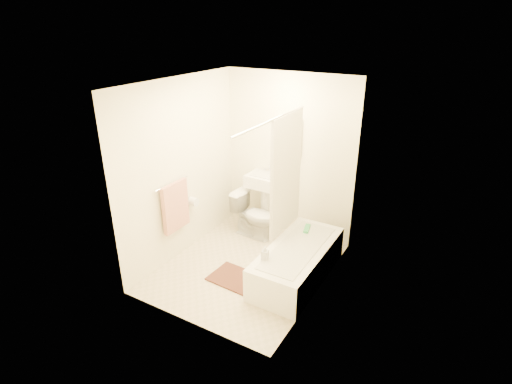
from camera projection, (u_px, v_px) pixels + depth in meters
The scene contains 17 objects.
floor at pixel (247, 267), 5.31m from camera, with size 2.40×2.40×0.00m, color beige.
ceiling at pixel (245, 82), 4.35m from camera, with size 2.40×2.40×0.00m, color white.
wall_back at pixel (289, 157), 5.78m from camera, with size 2.00×0.02×2.40m, color beige.
wall_left at pixel (181, 170), 5.29m from camera, with size 0.02×2.40×2.40m, color beige.
wall_right at pixel (324, 201), 4.37m from camera, with size 0.02×2.40×2.40m, color beige.
mirror at pixel (289, 137), 5.64m from camera, with size 0.40×0.03×0.55m, color white.
curtain_rod at pixel (273, 120), 4.45m from camera, with size 0.03×0.03×1.70m, color silver.
shower_curtain at pixel (286, 174), 5.08m from camera, with size 0.04×0.80×1.55m, color silver.
towel_bar at pixel (172, 183), 5.11m from camera, with size 0.02×0.02×0.60m, color silver.
towel at pixel (176, 206), 5.22m from camera, with size 0.06×0.45×0.66m, color #CC7266.
toilet_paper at pixel (194, 202), 5.55m from camera, with size 0.12×0.12×0.11m, color white.
toilet at pixel (254, 215), 5.97m from camera, with size 0.38×0.68×0.66m, color white.
sink at pixel (265, 200), 6.08m from camera, with size 0.51×0.41×1.00m, color white, non-canonical shape.
bathtub at pixel (297, 262), 5.03m from camera, with size 0.67×1.53×0.43m, color white, non-canonical shape.
bath_mat at pixel (235, 278), 5.07m from camera, with size 0.62×0.47×0.02m, color #532A21.
soap_bottle at pixel (265, 253), 4.67m from camera, with size 0.08×0.08×0.17m, color silver.
scrub_brush at pixel (307, 229), 5.35m from camera, with size 0.07×0.22×0.04m, color #3FB75E.
Camera 1 is at (2.34, -3.80, 3.04)m, focal length 28.00 mm.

